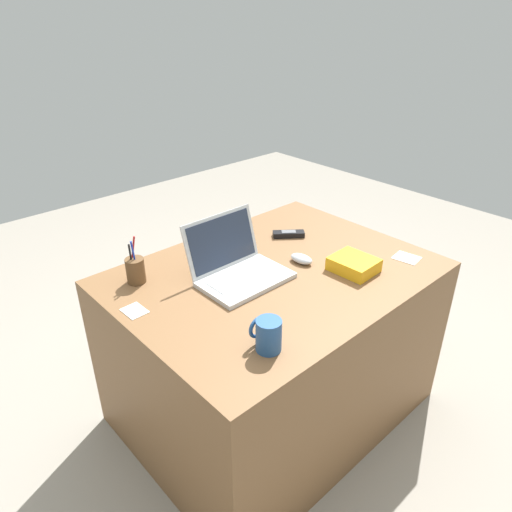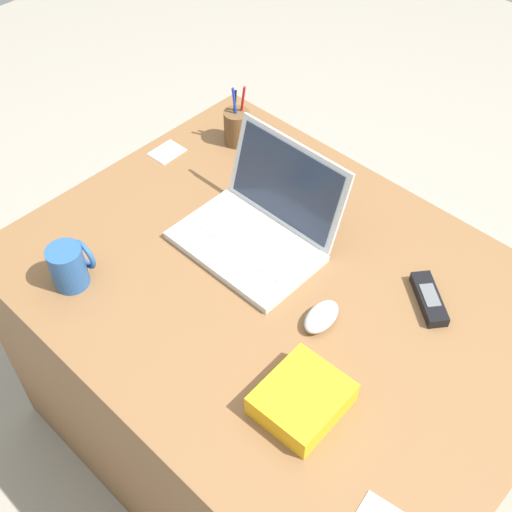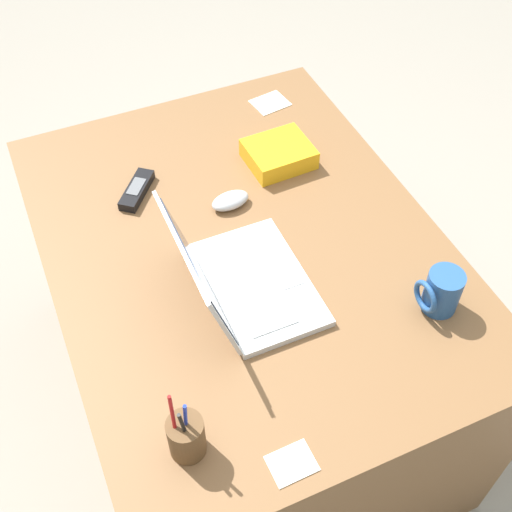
{
  "view_description": "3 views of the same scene",
  "coord_description": "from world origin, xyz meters",
  "px_view_note": "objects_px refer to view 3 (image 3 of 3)",
  "views": [
    {
      "loc": [
        -1.12,
        -1.11,
        1.63
      ],
      "look_at": [
        -0.06,
        0.04,
        0.79
      ],
      "focal_mm": 32.97,
      "sensor_mm": 36.0,
      "label": 1
    },
    {
      "loc": [
        0.61,
        -0.72,
        1.83
      ],
      "look_at": [
        -0.08,
        -0.0,
        0.75
      ],
      "focal_mm": 45.83,
      "sensor_mm": 36.0,
      "label": 2
    },
    {
      "loc": [
        -0.96,
        0.39,
        1.88
      ],
      "look_at": [
        -0.09,
        0.01,
        0.77
      ],
      "focal_mm": 45.95,
      "sensor_mm": 36.0,
      "label": 3
    }
  ],
  "objects_px": {
    "pen_holder": "(186,436)",
    "computer_mouse": "(230,201)",
    "snack_bag": "(279,154)",
    "coffee_mug_white": "(441,292)",
    "cordless_phone": "(137,190)",
    "laptop": "(239,280)"
  },
  "relations": [
    {
      "from": "pen_holder",
      "to": "computer_mouse",
      "type": "bearing_deg",
      "value": -29.23
    },
    {
      "from": "snack_bag",
      "to": "computer_mouse",
      "type": "bearing_deg",
      "value": 119.43
    },
    {
      "from": "coffee_mug_white",
      "to": "snack_bag",
      "type": "bearing_deg",
      "value": 11.35
    },
    {
      "from": "pen_holder",
      "to": "snack_bag",
      "type": "height_order",
      "value": "pen_holder"
    },
    {
      "from": "cordless_phone",
      "to": "pen_holder",
      "type": "distance_m",
      "value": 0.71
    },
    {
      "from": "coffee_mug_white",
      "to": "computer_mouse",
      "type": "bearing_deg",
      "value": 32.05
    },
    {
      "from": "computer_mouse",
      "to": "snack_bag",
      "type": "distance_m",
      "value": 0.21
    },
    {
      "from": "computer_mouse",
      "to": "snack_bag",
      "type": "relative_size",
      "value": 0.6
    },
    {
      "from": "laptop",
      "to": "coffee_mug_white",
      "type": "distance_m",
      "value": 0.43
    },
    {
      "from": "coffee_mug_white",
      "to": "cordless_phone",
      "type": "bearing_deg",
      "value": 39.3
    },
    {
      "from": "computer_mouse",
      "to": "cordless_phone",
      "type": "bearing_deg",
      "value": 50.15
    },
    {
      "from": "pen_holder",
      "to": "snack_bag",
      "type": "distance_m",
      "value": 0.83
    },
    {
      "from": "laptop",
      "to": "computer_mouse",
      "type": "distance_m",
      "value": 0.28
    },
    {
      "from": "computer_mouse",
      "to": "pen_holder",
      "type": "height_order",
      "value": "pen_holder"
    },
    {
      "from": "coffee_mug_white",
      "to": "pen_holder",
      "type": "xyz_separation_m",
      "value": [
        -0.09,
        0.61,
        -0.0
      ]
    },
    {
      "from": "computer_mouse",
      "to": "laptop",
      "type": "bearing_deg",
      "value": 156.1
    },
    {
      "from": "laptop",
      "to": "pen_holder",
      "type": "distance_m",
      "value": 0.38
    },
    {
      "from": "computer_mouse",
      "to": "coffee_mug_white",
      "type": "distance_m",
      "value": 0.56
    },
    {
      "from": "laptop",
      "to": "coffee_mug_white",
      "type": "xyz_separation_m",
      "value": [
        -0.21,
        -0.38,
        0.01
      ]
    },
    {
      "from": "computer_mouse",
      "to": "coffee_mug_white",
      "type": "xyz_separation_m",
      "value": [
        -0.47,
        -0.3,
        0.04
      ]
    },
    {
      "from": "computer_mouse",
      "to": "cordless_phone",
      "type": "distance_m",
      "value": 0.24
    },
    {
      "from": "laptop",
      "to": "pen_holder",
      "type": "xyz_separation_m",
      "value": [
        -0.3,
        0.23,
        0.01
      ]
    }
  ]
}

